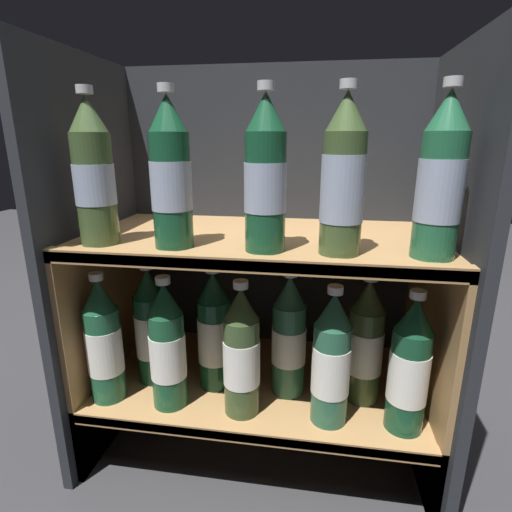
# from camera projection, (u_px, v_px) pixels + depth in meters

# --- Properties ---
(ground_plane) EXTENTS (6.00, 6.00, 0.00)m
(ground_plane) POSITION_uv_depth(u_px,v_px,m) (246.00, 505.00, 0.77)
(ground_plane) COLOR #2D2D30
(fridge_back_wall) EXTENTS (0.74, 0.02, 0.85)m
(fridge_back_wall) POSITION_uv_depth(u_px,v_px,m) (271.00, 245.00, 1.02)
(fridge_back_wall) COLOR #23262B
(fridge_back_wall) RESTS_ON ground_plane
(fridge_side_left) EXTENTS (0.02, 0.41, 0.85)m
(fridge_side_left) POSITION_uv_depth(u_px,v_px,m) (99.00, 261.00, 0.88)
(fridge_side_left) COLOR #23262B
(fridge_side_left) RESTS_ON ground_plane
(fridge_side_right) EXTENTS (0.02, 0.41, 0.85)m
(fridge_side_right) POSITION_uv_depth(u_px,v_px,m) (444.00, 277.00, 0.78)
(fridge_side_right) COLOR #23262B
(fridge_side_right) RESTS_ON ground_plane
(shelf_lower) EXTENTS (0.70, 0.37, 0.17)m
(shelf_lower) POSITION_uv_depth(u_px,v_px,m) (259.00, 390.00, 0.90)
(shelf_lower) COLOR #9E7547
(shelf_lower) RESTS_ON ground_plane
(shelf_upper) EXTENTS (0.70, 0.37, 0.50)m
(shelf_upper) POSITION_uv_depth(u_px,v_px,m) (260.00, 292.00, 0.84)
(shelf_upper) COLOR #9E7547
(shelf_upper) RESTS_ON ground_plane
(bottle_upper_front_0) EXTENTS (0.07, 0.07, 0.27)m
(bottle_upper_front_0) POSITION_uv_depth(u_px,v_px,m) (94.00, 176.00, 0.71)
(bottle_upper_front_0) COLOR #384C28
(bottle_upper_front_0) RESTS_ON shelf_upper
(bottle_upper_front_1) EXTENTS (0.07, 0.07, 0.27)m
(bottle_upper_front_1) POSITION_uv_depth(u_px,v_px,m) (171.00, 177.00, 0.69)
(bottle_upper_front_1) COLOR #144228
(bottle_upper_front_1) RESTS_ON shelf_upper
(bottle_upper_front_2) EXTENTS (0.07, 0.07, 0.27)m
(bottle_upper_front_2) POSITION_uv_depth(u_px,v_px,m) (265.00, 178.00, 0.66)
(bottle_upper_front_2) COLOR #144228
(bottle_upper_front_2) RESTS_ON shelf_upper
(bottle_upper_front_3) EXTENTS (0.07, 0.07, 0.27)m
(bottle_upper_front_3) POSITION_uv_depth(u_px,v_px,m) (343.00, 180.00, 0.64)
(bottle_upper_front_3) COLOR #384C28
(bottle_upper_front_3) RESTS_ON shelf_upper
(bottle_upper_front_4) EXTENTS (0.07, 0.07, 0.27)m
(bottle_upper_front_4) POSITION_uv_depth(u_px,v_px,m) (441.00, 181.00, 0.62)
(bottle_upper_front_4) COLOR #1E5638
(bottle_upper_front_4) RESTS_ON shelf_upper
(bottle_lower_front_0) EXTENTS (0.07, 0.07, 0.27)m
(bottle_lower_front_0) POSITION_uv_depth(u_px,v_px,m) (104.00, 343.00, 0.80)
(bottle_lower_front_0) COLOR #1E5638
(bottle_lower_front_0) RESTS_ON shelf_lower
(bottle_lower_front_1) EXTENTS (0.07, 0.07, 0.27)m
(bottle_lower_front_1) POSITION_uv_depth(u_px,v_px,m) (167.00, 349.00, 0.78)
(bottle_lower_front_1) COLOR #194C2D
(bottle_lower_front_1) RESTS_ON shelf_lower
(bottle_lower_front_2) EXTENTS (0.07, 0.07, 0.27)m
(bottle_lower_front_2) POSITION_uv_depth(u_px,v_px,m) (242.00, 355.00, 0.76)
(bottle_lower_front_2) COLOR #384C28
(bottle_lower_front_2) RESTS_ON shelf_lower
(bottle_lower_front_3) EXTENTS (0.07, 0.07, 0.27)m
(bottle_lower_front_3) POSITION_uv_depth(u_px,v_px,m) (331.00, 362.00, 0.74)
(bottle_lower_front_3) COLOR #285B42
(bottle_lower_front_3) RESTS_ON shelf_lower
(bottle_lower_front_4) EXTENTS (0.07, 0.07, 0.27)m
(bottle_lower_front_4) POSITION_uv_depth(u_px,v_px,m) (409.00, 369.00, 0.71)
(bottle_lower_front_4) COLOR #144228
(bottle_lower_front_4) RESTS_ON shelf_lower
(bottle_lower_back_0) EXTENTS (0.07, 0.07, 0.27)m
(bottle_lower_back_0) POSITION_uv_depth(u_px,v_px,m) (151.00, 328.00, 0.87)
(bottle_lower_back_0) COLOR #144228
(bottle_lower_back_0) RESTS_ON shelf_lower
(bottle_lower_back_1) EXTENTS (0.07, 0.07, 0.27)m
(bottle_lower_back_1) POSITION_uv_depth(u_px,v_px,m) (214.00, 333.00, 0.85)
(bottle_lower_back_1) COLOR #144228
(bottle_lower_back_1) RESTS_ON shelf_lower
(bottle_lower_back_2) EXTENTS (0.07, 0.07, 0.27)m
(bottle_lower_back_2) POSITION_uv_depth(u_px,v_px,m) (289.00, 338.00, 0.82)
(bottle_lower_back_2) COLOR #285B42
(bottle_lower_back_2) RESTS_ON shelf_lower
(bottle_lower_back_3) EXTENTS (0.07, 0.07, 0.27)m
(bottle_lower_back_3) POSITION_uv_depth(u_px,v_px,m) (365.00, 344.00, 0.80)
(bottle_lower_back_3) COLOR #384C28
(bottle_lower_back_3) RESTS_ON shelf_lower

